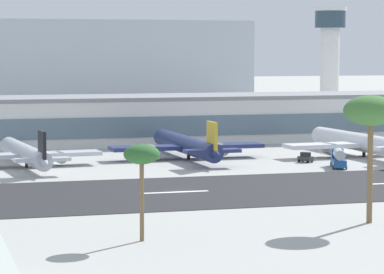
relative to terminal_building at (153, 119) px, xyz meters
name	(u,v)px	position (x,y,z in m)	size (l,w,h in m)	color
ground_plane	(180,191)	(-16.91, -88.53, -6.18)	(1400.00, 1400.00, 0.00)	#A8A8A3
runway_strip	(182,192)	(-16.91, -89.67, -6.14)	(800.00, 38.26, 0.08)	#262628
runway_centreline_dash_4	(174,192)	(-18.21, -89.67, -6.09)	(12.00, 1.20, 0.01)	white
terminal_building	(153,119)	(0.00, 0.00, 0.00)	(184.70, 24.53, 12.34)	silver
control_tower	(330,55)	(68.06, 41.52, 16.27)	(10.53, 10.53, 37.74)	silver
distant_hotel_block	(113,67)	(14.10, 124.39, 11.50)	(103.30, 34.84, 35.36)	#A8B2BC
airliner_black_tail_gate_0	(26,154)	(-38.26, -46.34, -3.38)	(31.82, 41.90, 8.75)	silver
airliner_gold_tail_gate_1	(188,146)	(-2.10, -41.03, -3.14)	(34.78, 45.68, 9.53)	navy
airliner_red_tail_gate_2	(363,143)	(37.67, -46.59, -3.07)	(37.19, 46.70, 9.74)	white
service_baggage_tug_0	(305,158)	(20.67, -53.55, -5.13)	(3.13, 3.55, 2.20)	#2D3338
service_fuel_truck_1	(339,158)	(23.50, -64.41, -4.15)	(5.27, 8.88, 3.95)	#23569E
palm_tree_2	(371,113)	(0.53, -125.58, 9.30)	(7.67, 7.67, 17.88)	brown
palm_tree_3	(142,157)	(-33.10, -129.78, 4.56)	(4.60, 4.60, 12.33)	brown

